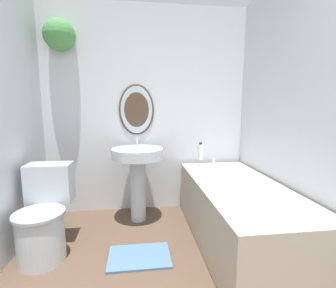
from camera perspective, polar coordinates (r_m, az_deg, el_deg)
wall_back at (r=2.92m, az=-6.64°, el=9.08°), size 2.47×0.33×2.40m
wall_right at (r=2.05m, az=33.12°, el=5.80°), size 0.06×2.80×2.40m
toilet at (r=2.39m, az=-27.01°, el=-14.94°), size 0.40×0.60×0.75m
pedestal_sink at (r=2.67m, az=-7.13°, el=-5.36°), size 0.55×0.55×0.91m
bathtub at (r=2.40m, az=16.07°, el=-15.12°), size 0.75×1.70×0.64m
shampoo_bottle at (r=2.85m, az=7.62°, el=-1.77°), size 0.06×0.06×0.20m
bath_mat at (r=2.26m, az=-6.73°, el=-24.76°), size 0.51×0.35×0.02m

